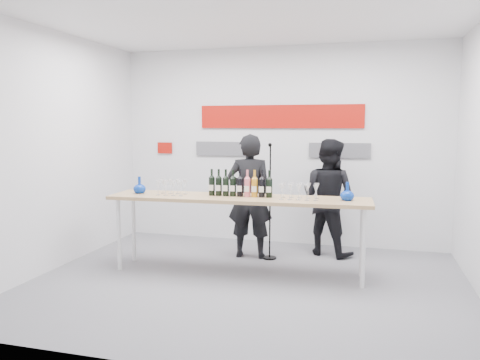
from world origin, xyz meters
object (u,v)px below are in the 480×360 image
Objects in this scene: presenter_left at (250,196)px; tasting_table at (238,203)px; presenter_right at (328,197)px; mic_stand at (270,224)px.

tasting_table is at bearing 87.99° from presenter_left.
tasting_table is at bearing 72.86° from presenter_right.
mic_stand is (0.25, 0.72, -0.40)m from tasting_table.
presenter_right is at bearing 47.15° from tasting_table.
presenter_right is (0.99, 1.17, -0.07)m from tasting_table.
presenter_left is 1.07× the size of mic_stand.
tasting_table is 2.02× the size of mic_stand.
mic_stand is at bearing 54.64° from presenter_right.
tasting_table is 1.88× the size of presenter_left.
presenter_left is at bearing 90.16° from tasting_table.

